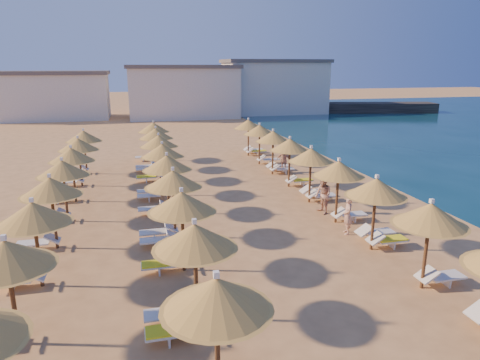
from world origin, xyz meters
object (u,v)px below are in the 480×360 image
object	(u,v)px
jetty	(339,108)
beachgoer_b	(323,195)
parasol_row_east	(339,170)
parasol_row_west	(173,180)
beachgoer_c	(283,160)
beachgoer_a	(348,215)

from	to	relation	value
jetty	beachgoer_b	size ratio (longest dim) A/B	15.68
parasol_row_east	parasol_row_west	xyz separation A→B (m)	(-7.57, 0.00, 0.00)
parasol_row_west	beachgoer_b	distance (m)	7.77
jetty	parasol_row_west	xyz separation A→B (m)	(-30.32, -45.05, 1.81)
jetty	parasol_row_west	size ratio (longest dim) A/B	0.87
beachgoer_c	beachgoer_b	bearing A→B (deg)	-59.92
beachgoer_b	beachgoer_c	world-z (taller)	beachgoer_b
jetty	beachgoer_a	xyz separation A→B (m)	(-22.92, -46.48, 0.11)
beachgoer_b	parasol_row_east	bearing A→B (deg)	-2.13
beachgoer_b	beachgoer_a	xyz separation A→B (m)	(-0.09, -2.76, -0.10)
jetty	parasol_row_west	bearing A→B (deg)	-111.05
beachgoer_b	parasol_row_west	bearing A→B (deg)	-85.48
jetty	beachgoer_b	xyz separation A→B (m)	(-22.83, -43.72, 0.21)
parasol_row_east	parasol_row_west	world-z (taller)	same
beachgoer_a	beachgoer_b	bearing A→B (deg)	-166.95
parasol_row_east	beachgoer_b	world-z (taller)	parasol_row_east
jetty	parasol_row_east	bearing A→B (deg)	-103.90
parasol_row_west	beachgoer_a	size ratio (longest dim) A/B	20.08
parasol_row_west	parasol_row_east	bearing A→B (deg)	0.00
jetty	parasol_row_east	world-z (taller)	parasol_row_east
parasol_row_east	beachgoer_a	size ratio (longest dim) A/B	20.08
parasol_row_west	jetty	bearing A→B (deg)	56.06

